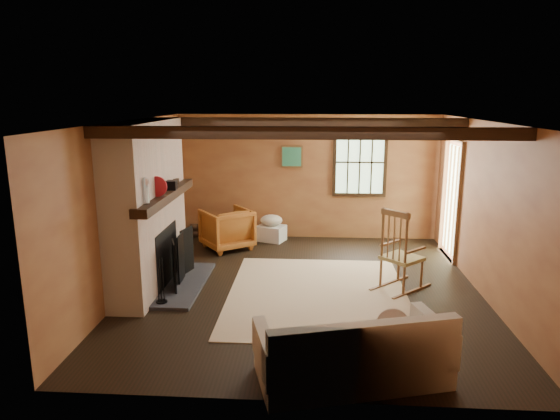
# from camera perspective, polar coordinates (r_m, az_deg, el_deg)

# --- Properties ---
(ground) EXTENTS (5.50, 5.50, 0.00)m
(ground) POSITION_cam_1_polar(r_m,az_deg,el_deg) (7.34, 2.72, -8.97)
(ground) COLOR black
(ground) RESTS_ON ground
(room_envelope) EXTENTS (5.02, 5.52, 2.44)m
(room_envelope) POSITION_cam_1_polar(r_m,az_deg,el_deg) (7.16, 4.67, 4.02)
(room_envelope) COLOR #AB6B3C
(room_envelope) RESTS_ON ground
(fireplace) EXTENTS (1.02, 2.30, 2.40)m
(fireplace) POSITION_cam_1_polar(r_m,az_deg,el_deg) (7.38, -14.72, -0.29)
(fireplace) COLOR #AC5E42
(fireplace) RESTS_ON ground
(rug) EXTENTS (2.50, 3.00, 0.01)m
(rug) POSITION_cam_1_polar(r_m,az_deg,el_deg) (7.16, 4.32, -9.57)
(rug) COLOR beige
(rug) RESTS_ON ground
(rocking_chair) EXTENTS (0.94, 0.92, 1.20)m
(rocking_chair) POSITION_cam_1_polar(r_m,az_deg,el_deg) (7.36, 13.57, -5.08)
(rocking_chair) COLOR tan
(rocking_chair) RESTS_ON ground
(sofa) EXTENTS (2.00, 1.28, 0.75)m
(sofa) POSITION_cam_1_polar(r_m,az_deg,el_deg) (5.10, 8.49, -16.19)
(sofa) COLOR beige
(sofa) RESTS_ON ground
(firewood_pile) EXTENTS (0.74, 0.13, 0.27)m
(firewood_pile) POSITION_cam_1_polar(r_m,az_deg,el_deg) (9.98, -8.12, -2.34)
(firewood_pile) COLOR brown
(firewood_pile) RESTS_ON ground
(laundry_basket) EXTENTS (0.60, 0.53, 0.30)m
(laundry_basket) POSITION_cam_1_polar(r_m,az_deg,el_deg) (9.64, -0.99, -2.65)
(laundry_basket) COLOR white
(laundry_basket) RESTS_ON ground
(basket_pillow) EXTENTS (0.46, 0.39, 0.21)m
(basket_pillow) POSITION_cam_1_polar(r_m,az_deg,el_deg) (9.58, -1.00, -1.17)
(basket_pillow) COLOR beige
(basket_pillow) RESTS_ON laundry_basket
(armchair) EXTENTS (1.12, 1.13, 0.74)m
(armchair) POSITION_cam_1_polar(r_m,az_deg,el_deg) (9.15, -6.10, -2.14)
(armchair) COLOR #BF6026
(armchair) RESTS_ON ground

